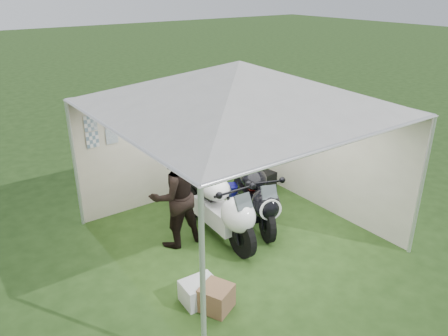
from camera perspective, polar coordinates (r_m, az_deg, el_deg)
The scene contains 10 objects.
ground at distance 7.64m, azimuth 1.73°, elevation -8.96°, with size 80.00×80.00×0.00m, color #213C14.
canopy_tent at distance 6.66m, azimuth 1.82°, elevation 10.27°, with size 5.66×5.66×3.00m.
motorcycle_white at distance 7.33m, azimuth -0.59°, elevation -4.89°, with size 0.58×2.23×1.10m.
motorcycle_black at distance 7.80m, azimuth 4.21°, elevation -3.43°, with size 1.02×2.00×1.03m.
paddock_stand at distance 8.79m, azimuth 2.16°, elevation -3.12°, with size 0.45×0.28×0.34m, color #1E1BC8.
person_dark_jacket at distance 7.09m, azimuth -6.50°, elevation -3.56°, with size 0.86×0.67×1.78m, color black.
person_blue_jacket at distance 8.05m, azimuth -3.99°, elevation -0.48°, with size 0.61×0.40×1.68m, color slate.
equipment_box at distance 9.03m, azimuth 5.05°, elevation -2.00°, with size 0.47×0.37×0.47m, color black.
crate_0 at distance 6.21m, azimuth -3.25°, elevation -15.78°, with size 0.48×0.37×0.32m, color #B7BBC0.
crate_1 at distance 6.08m, azimuth -1.02°, elevation -16.59°, with size 0.39×0.39×0.35m, color brown.
Camera 1 is at (-3.97, -5.11, 4.06)m, focal length 35.00 mm.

